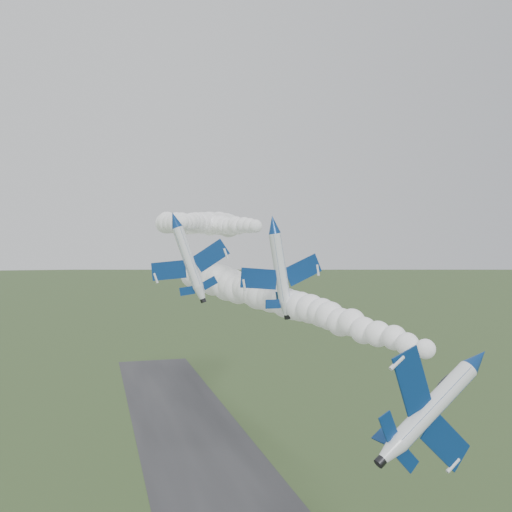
# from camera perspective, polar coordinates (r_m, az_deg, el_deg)

# --- Properties ---
(jet_lead) EXTENTS (6.49, 13.17, 9.12)m
(jet_lead) POSITION_cam_1_polar(r_m,az_deg,el_deg) (49.40, 21.34, -9.64)
(jet_lead) COLOR white
(smoke_trail_jet_lead) EXTENTS (19.97, 72.08, 5.85)m
(smoke_trail_jet_lead) POSITION_cam_1_polar(r_m,az_deg,el_deg) (81.19, 1.11, -4.01)
(smoke_trail_jet_lead) COLOR white
(jet_pair_left) EXTENTS (9.14, 11.18, 3.79)m
(jet_pair_left) POSITION_cam_1_polar(r_m,az_deg,el_deg) (68.52, -8.15, 3.63)
(jet_pair_left) COLOR white
(smoke_trail_jet_pair_left) EXTENTS (28.64, 69.11, 5.41)m
(smoke_trail_jet_pair_left) POSITION_cam_1_polar(r_m,az_deg,el_deg) (106.12, -4.24, 3.23)
(smoke_trail_jet_pair_left) COLOR white
(jet_pair_right) EXTENTS (11.02, 13.28, 3.57)m
(jet_pair_right) POSITION_cam_1_polar(r_m,az_deg,el_deg) (71.12, 1.78, 3.20)
(jet_pair_right) COLOR white
(smoke_trail_jet_pair_right) EXTENTS (11.69, 65.40, 4.69)m
(smoke_trail_jet_pair_right) POSITION_cam_1_polar(r_m,az_deg,el_deg) (105.44, -5.87, 3.21)
(smoke_trail_jet_pair_right) COLOR white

